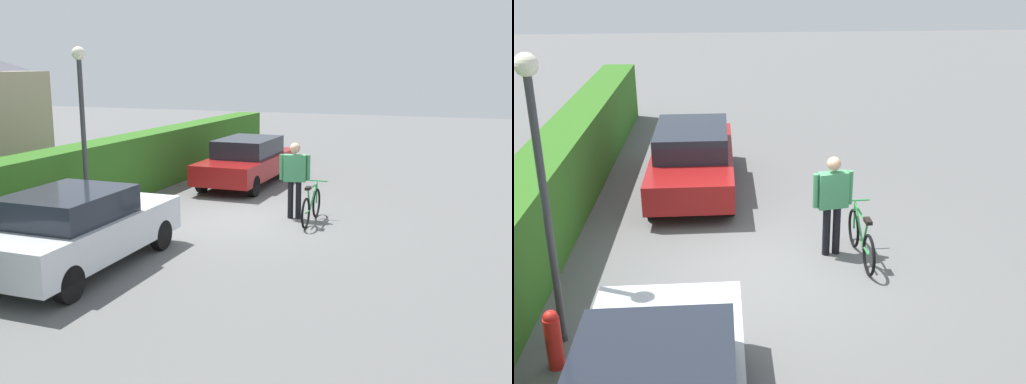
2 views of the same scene
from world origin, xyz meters
TOP-DOWN VIEW (x-y plane):
  - ground_plane at (0.00, 0.00)m, footprint 60.00×60.00m
  - hedge_row at (0.00, 3.86)m, footprint 20.49×0.90m
  - parked_car_near at (-3.98, 1.43)m, footprint 4.05×1.79m
  - parked_car_far at (3.88, 1.43)m, footprint 4.36×1.73m
  - bicycle at (0.34, -1.49)m, footprint 1.70×0.50m
  - person_rider at (0.58, -1.02)m, footprint 0.30×0.68m
  - street_lamp at (-1.69, 2.92)m, footprint 0.28×0.28m
  - fire_hydrant at (-2.27, 2.87)m, footprint 0.20×0.20m

SIDE VIEW (x-z plane):
  - ground_plane at x=0.00m, z-range 0.00..0.00m
  - bicycle at x=0.34m, z-range -0.07..0.81m
  - fire_hydrant at x=-2.27m, z-range 0.01..0.82m
  - parked_car_far at x=3.88m, z-range 0.03..1.38m
  - parked_car_near at x=-3.98m, z-range 0.02..1.41m
  - hedge_row at x=0.00m, z-range 0.00..1.58m
  - person_rider at x=0.58m, z-range 0.16..1.89m
  - street_lamp at x=-1.69m, z-range 0.59..4.39m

